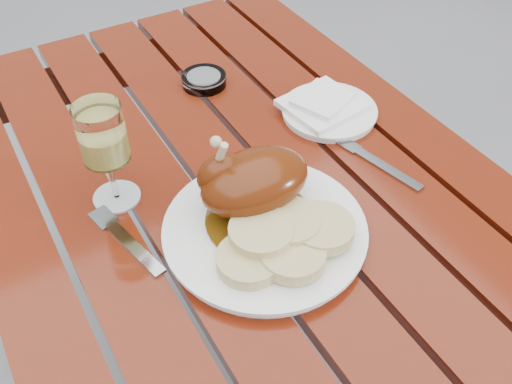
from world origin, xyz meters
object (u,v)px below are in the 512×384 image
side_plate (329,112)px  ashtray (204,80)px  wine_glass (107,156)px  dinner_plate (265,231)px  table (242,312)px

side_plate → ashtray: size_ratio=2.02×
wine_glass → ashtray: bearing=39.5°
wine_glass → side_plate: wine_glass is taller
wine_glass → ashtray: size_ratio=2.00×
dinner_plate → ashtray: ashtray is taller
dinner_plate → side_plate: bearing=37.4°
table → ashtray: (0.08, 0.28, 0.39)m
table → ashtray: ashtray is taller
table → dinner_plate: size_ratio=3.97×
table → side_plate: (0.24, 0.08, 0.38)m
side_plate → dinner_plate: bearing=-142.6°
wine_glass → ashtray: 0.35m
table → ashtray: size_ratio=13.69×
dinner_plate → wine_glass: 0.26m
dinner_plate → wine_glass: size_ratio=1.72×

